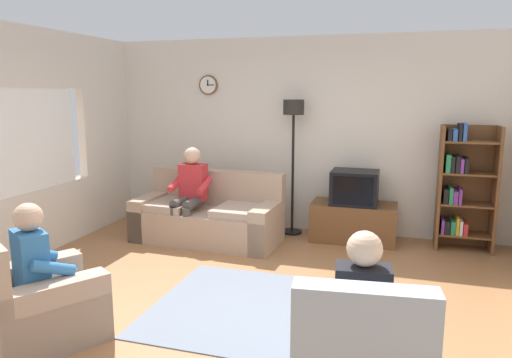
{
  "coord_description": "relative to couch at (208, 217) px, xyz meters",
  "views": [
    {
      "loc": [
        1.29,
        -3.93,
        1.95
      ],
      "look_at": [
        -0.14,
        0.78,
        1.04
      ],
      "focal_mm": 33.25,
      "sensor_mm": 36.0,
      "label": 1
    }
  ],
  "objects": [
    {
      "name": "bookshelf",
      "position": [
        3.15,
        0.61,
        0.48
      ],
      "size": [
        0.68,
        0.36,
        1.58
      ],
      "color": "brown",
      "rests_on": "ground_plane"
    },
    {
      "name": "armchair_near_bookshelf",
      "position": [
        2.21,
        -2.82,
        -0.02
      ],
      "size": [
        0.89,
        0.96,
        0.9
      ],
      "color": "#9EADBC",
      "rests_on": "ground_plane"
    },
    {
      "name": "back_wall_assembly",
      "position": [
        1.08,
        0.95,
        1.04
      ],
      "size": [
        6.2,
        0.17,
        2.7
      ],
      "color": "silver",
      "rests_on": "ground_plane"
    },
    {
      "name": "ground_plane",
      "position": [
        1.08,
        -1.71,
        -0.31
      ],
      "size": [
        12.0,
        12.0,
        0.0
      ],
      "primitive_type": "plane",
      "color": "#9E6B42"
    },
    {
      "name": "floor_lamp",
      "position": [
        0.99,
        0.64,
        1.14
      ],
      "size": [
        0.28,
        0.28,
        1.85
      ],
      "color": "black",
      "rests_on": "ground_plane"
    },
    {
      "name": "person_in_right_armchair",
      "position": [
        2.2,
        -2.73,
        0.29
      ],
      "size": [
        0.54,
        0.57,
        1.12
      ],
      "color": "black",
      "rests_on": "ground_plane"
    },
    {
      "name": "area_rug",
      "position": [
        1.37,
        -1.78,
        -0.31
      ],
      "size": [
        2.2,
        1.7,
        0.01
      ],
      "primitive_type": "cube",
      "color": "slate",
      "rests_on": "ground_plane"
    },
    {
      "name": "couch",
      "position": [
        0.0,
        0.0,
        0.0
      ],
      "size": [
        1.94,
        0.97,
        0.9
      ],
      "color": "tan",
      "rests_on": "ground_plane"
    },
    {
      "name": "person_on_couch",
      "position": [
        -0.21,
        -0.11,
        0.39
      ],
      "size": [
        0.53,
        0.55,
        1.24
      ],
      "color": "red",
      "rests_on": "ground_plane"
    },
    {
      "name": "person_in_left_armchair",
      "position": [
        -0.26,
        -2.73,
        0.29
      ],
      "size": [
        0.61,
        0.64,
        1.12
      ],
      "color": "#3372B2",
      "rests_on": "ground_plane"
    },
    {
      "name": "armchair_near_window",
      "position": [
        -0.31,
        -2.81,
        -0.02
      ],
      "size": [
        1.15,
        1.17,
        0.9
      ],
      "color": "tan",
      "rests_on": "ground_plane"
    },
    {
      "name": "tv_stand",
      "position": [
        1.85,
        0.54,
        -0.06
      ],
      "size": [
        1.1,
        0.56,
        0.51
      ],
      "color": "brown",
      "rests_on": "ground_plane"
    },
    {
      "name": "tv",
      "position": [
        1.85,
        0.52,
        0.41
      ],
      "size": [
        0.6,
        0.49,
        0.44
      ],
      "color": "black",
      "rests_on": "tv_stand"
    }
  ]
}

